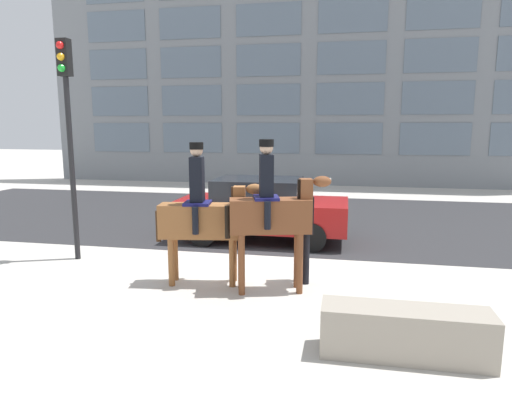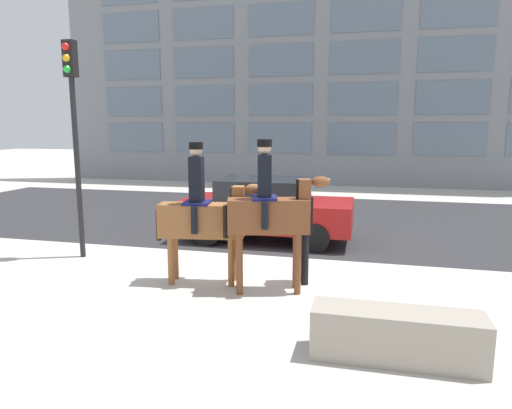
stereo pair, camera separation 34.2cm
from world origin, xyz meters
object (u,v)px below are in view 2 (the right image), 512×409
(street_car_near_lane, at_px, (266,208))
(planter_ledge, at_px, (396,336))
(mounted_horse_lead, at_px, (203,215))
(mounted_horse_companion, at_px, (270,212))
(pedestrian_bystander, at_px, (304,226))
(traffic_light, at_px, (74,117))

(street_car_near_lane, distance_m, planter_ledge, 6.06)
(mounted_horse_lead, distance_m, mounted_horse_companion, 1.25)
(street_car_near_lane, relative_size, planter_ledge, 2.03)
(mounted_horse_companion, distance_m, street_car_near_lane, 3.57)
(mounted_horse_lead, relative_size, street_car_near_lane, 0.61)
(pedestrian_bystander, bearing_deg, mounted_horse_companion, 33.67)
(street_car_near_lane, distance_m, traffic_light, 4.78)
(pedestrian_bystander, bearing_deg, planter_ledge, 107.57)
(street_car_near_lane, height_order, traffic_light, traffic_light)
(mounted_horse_companion, distance_m, planter_ledge, 2.95)
(traffic_light, bearing_deg, mounted_horse_companion, -13.84)
(mounted_horse_lead, height_order, pedestrian_bystander, mounted_horse_lead)
(street_car_near_lane, bearing_deg, traffic_light, -146.38)
(planter_ledge, bearing_deg, traffic_light, 154.47)
(mounted_horse_lead, relative_size, traffic_light, 0.56)
(mounted_horse_companion, bearing_deg, mounted_horse_lead, 158.97)
(pedestrian_bystander, distance_m, traffic_light, 5.26)
(mounted_horse_companion, distance_m, traffic_light, 4.77)
(pedestrian_bystander, bearing_deg, traffic_light, -19.14)
(mounted_horse_lead, xyz_separation_m, mounted_horse_companion, (1.24, -0.14, 0.14))
(pedestrian_bystander, distance_m, planter_ledge, 2.96)
(street_car_near_lane, bearing_deg, pedestrian_bystander, -65.50)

